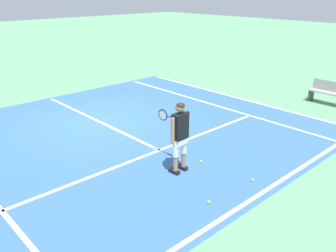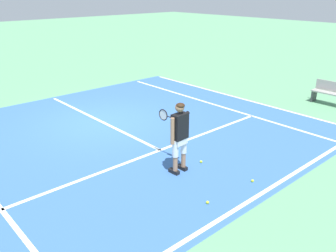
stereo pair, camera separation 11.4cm
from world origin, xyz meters
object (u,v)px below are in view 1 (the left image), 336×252
(tennis_ball_near_feet, at_px, (209,202))
(tennis_ball_mid_court, at_px, (253,180))
(tennis_player, at_px, (179,133))
(courtside_bench, at_px, (329,92))
(tennis_ball_by_baseline, at_px, (201,161))

(tennis_ball_near_feet, height_order, tennis_ball_mid_court, same)
(tennis_player, relative_size, tennis_ball_mid_court, 25.95)
(tennis_player, bearing_deg, courtside_bench, -0.18)
(tennis_ball_mid_court, bearing_deg, tennis_ball_by_baseline, 96.99)
(tennis_ball_near_feet, relative_size, courtside_bench, 0.05)
(tennis_player, bearing_deg, tennis_ball_near_feet, -110.02)
(tennis_ball_near_feet, height_order, tennis_ball_by_baseline, same)
(tennis_player, relative_size, tennis_ball_near_feet, 25.95)
(tennis_player, height_order, tennis_ball_near_feet, tennis_player)
(tennis_ball_near_feet, bearing_deg, tennis_ball_mid_court, -3.79)
(tennis_ball_near_feet, xyz_separation_m, courtside_bench, (8.27, 1.36, 0.42))
(tennis_ball_near_feet, relative_size, tennis_ball_mid_court, 1.00)
(tennis_ball_mid_court, bearing_deg, tennis_player, 121.06)
(tennis_ball_by_baseline, height_order, courtside_bench, courtside_bench)
(tennis_player, height_order, tennis_ball_mid_court, tennis_player)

